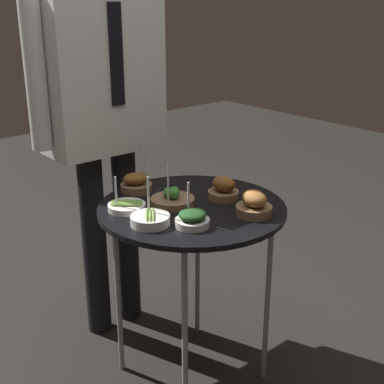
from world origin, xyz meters
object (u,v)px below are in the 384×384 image
object	(u,v)px
bowl_roast_front_left	(224,189)
waiter_figure	(102,92)
bowl_spinach_mid_right	(192,219)
bowl_broccoli_center	(172,199)
bowl_asparagus_back_left	(127,206)
bowl_roast_front_right	(254,205)
bowl_roast_front_center	(136,183)
bowl_asparagus_far_rim	(150,219)
serving_cart	(192,220)

from	to	relation	value
bowl_roast_front_left	waiter_figure	distance (m)	0.61
bowl_roast_front_left	bowl_spinach_mid_right	xyz separation A→B (m)	(-0.24, -0.11, -0.01)
bowl_broccoli_center	bowl_spinach_mid_right	world-z (taller)	bowl_broccoli_center
bowl_broccoli_center	bowl_asparagus_back_left	size ratio (longest dim) A/B	1.22
bowl_broccoli_center	bowl_asparagus_back_left	world-z (taller)	bowl_broccoli_center
bowl_asparagus_back_left	waiter_figure	size ratio (longest dim) A/B	0.08
waiter_figure	bowl_asparagus_back_left	bearing A→B (deg)	-112.33
bowl_roast_front_left	bowl_asparagus_back_left	xyz separation A→B (m)	(-0.33, 0.13, -0.02)
bowl_roast_front_right	bowl_roast_front_center	bearing A→B (deg)	110.80
bowl_spinach_mid_right	bowl_asparagus_far_rim	xyz separation A→B (m)	(-0.09, 0.10, -0.01)
bowl_spinach_mid_right	waiter_figure	distance (m)	0.70
bowl_asparagus_far_rim	serving_cart	bearing A→B (deg)	10.23
bowl_roast_front_right	waiter_figure	size ratio (longest dim) A/B	0.07
bowl_roast_front_left	bowl_roast_front_center	bearing A→B (deg)	126.69
bowl_roast_front_center	bowl_asparagus_back_left	xyz separation A→B (m)	(-0.13, -0.13, -0.02)
bowl_roast_front_left	bowl_roast_front_right	xyz separation A→B (m)	(-0.03, -0.18, 0.00)
bowl_broccoli_center	bowl_asparagus_far_rim	world-z (taller)	bowl_broccoli_center
bowl_spinach_mid_right	bowl_asparagus_far_rim	size ratio (longest dim) A/B	0.92
bowl_roast_front_center	bowl_asparagus_far_rim	size ratio (longest dim) A/B	1.08
serving_cart	bowl_asparagus_far_rim	xyz separation A→B (m)	(-0.21, -0.04, 0.07)
serving_cart	bowl_spinach_mid_right	world-z (taller)	bowl_spinach_mid_right
waiter_figure	bowl_roast_front_right	bearing A→B (deg)	-78.29
bowl_asparagus_far_rim	waiter_figure	distance (m)	0.63
serving_cart	bowl_asparagus_far_rim	world-z (taller)	bowl_asparagus_far_rim
bowl_asparagus_back_left	bowl_broccoli_center	bearing A→B (deg)	-20.67
bowl_broccoli_center	bowl_spinach_mid_right	bearing A→B (deg)	-110.18
bowl_broccoli_center	bowl_spinach_mid_right	distance (m)	0.20
bowl_spinach_mid_right	bowl_roast_front_right	bearing A→B (deg)	-16.28
serving_cart	bowl_roast_front_left	size ratio (longest dim) A/B	6.33
bowl_roast_front_right	serving_cart	bearing A→B (deg)	117.62
bowl_broccoli_center	bowl_roast_front_center	bearing A→B (deg)	96.67
serving_cart	bowl_spinach_mid_right	bearing A→B (deg)	-129.94
bowl_roast_front_left	bowl_asparagus_far_rim	distance (m)	0.34
bowl_spinach_mid_right	bowl_broccoli_center	bearing A→B (deg)	69.82
bowl_spinach_mid_right	bowl_asparagus_back_left	size ratio (longest dim) A/B	1.06
bowl_broccoli_center	bowl_roast_front_center	xyz separation A→B (m)	(-0.02, 0.19, 0.01)
bowl_broccoli_center	bowl_asparagus_far_rim	distance (m)	0.19
bowl_roast_front_left	bowl_spinach_mid_right	world-z (taller)	bowl_spinach_mid_right
bowl_spinach_mid_right	bowl_asparagus_far_rim	distance (m)	0.13
bowl_roast_front_center	bowl_roast_front_right	world-z (taller)	bowl_roast_front_center
bowl_roast_front_left	bowl_asparagus_far_rim	world-z (taller)	bowl_asparagus_far_rim
bowl_roast_front_left	waiter_figure	world-z (taller)	waiter_figure
bowl_spinach_mid_right	bowl_roast_front_right	xyz separation A→B (m)	(0.21, -0.06, 0.01)
bowl_broccoli_center	bowl_roast_front_center	size ratio (longest dim) A/B	0.98
bowl_roast_front_center	bowl_asparagus_far_rim	xyz separation A→B (m)	(-0.14, -0.28, -0.01)
bowl_roast_front_center	waiter_figure	xyz separation A→B (m)	(0.02, 0.25, 0.30)
bowl_broccoli_center	bowl_roast_front_right	xyz separation A→B (m)	(0.14, -0.25, 0.02)
bowl_asparagus_far_rim	bowl_asparagus_back_left	xyz separation A→B (m)	(0.01, 0.15, -0.00)
serving_cart	bowl_roast_front_center	distance (m)	0.26
bowl_broccoli_center	bowl_roast_front_right	world-z (taller)	bowl_broccoli_center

